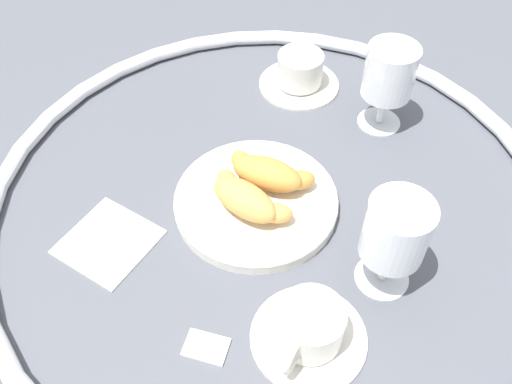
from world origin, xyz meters
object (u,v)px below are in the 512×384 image
at_px(croissant_large, 246,199).
at_px(juice_glass_left, 396,233).
at_px(coffee_cup_far, 309,329).
at_px(sugar_packet, 206,346).
at_px(pastry_plate, 256,201).
at_px(juice_glass_right, 389,76).
at_px(folded_napkin, 108,241).
at_px(coffee_cup_near, 300,72).
at_px(croissant_small, 268,173).

xyz_separation_m(croissant_large, juice_glass_left, (0.20, -0.02, 0.05)).
xyz_separation_m(croissant_large, coffee_cup_far, (0.14, -0.13, -0.01)).
distance_m(croissant_large, juice_glass_left, 0.20).
bearing_deg(juice_glass_left, sugar_packet, -131.53).
relative_size(croissant_large, sugar_packet, 2.66).
distance_m(pastry_plate, sugar_packet, 0.22).
height_order(juice_glass_right, folded_napkin, juice_glass_right).
bearing_deg(croissant_large, coffee_cup_near, 98.30).
bearing_deg(croissant_large, pastry_plate, 82.41).
distance_m(coffee_cup_far, juice_glass_right, 0.40).
xyz_separation_m(pastry_plate, sugar_packet, (0.04, -0.21, -0.01)).
height_order(croissant_small, coffee_cup_far, croissant_small).
bearing_deg(coffee_cup_far, folded_napkin, 176.61).
xyz_separation_m(croissant_large, croissant_small, (0.01, 0.05, 0.00)).
bearing_deg(coffee_cup_far, juice_glass_left, 65.41).
bearing_deg(coffee_cup_far, sugar_packet, -150.05).
bearing_deg(juice_glass_right, croissant_large, -112.36).
relative_size(pastry_plate, juice_glass_left, 1.62).
height_order(croissant_large, folded_napkin, croissant_large).
distance_m(coffee_cup_near, juice_glass_right, 0.17).
relative_size(croissant_small, sugar_packet, 2.74).
bearing_deg(pastry_plate, juice_glass_left, -11.52).
distance_m(coffee_cup_far, sugar_packet, 0.12).
distance_m(coffee_cup_near, folded_napkin, 0.43).
height_order(juice_glass_left, juice_glass_right, same).
bearing_deg(juice_glass_right, sugar_packet, -98.55).
xyz_separation_m(pastry_plate, croissant_large, (-0.00, -0.02, 0.03)).
bearing_deg(coffee_cup_far, croissant_small, 125.92).
bearing_deg(juice_glass_left, folded_napkin, -163.80).
bearing_deg(coffee_cup_near, folded_napkin, -104.12).
bearing_deg(folded_napkin, pastry_plate, 42.69).
distance_m(croissant_large, croissant_small, 0.05).
bearing_deg(coffee_cup_far, coffee_cup_near, 113.36).
xyz_separation_m(coffee_cup_near, folded_napkin, (-0.10, -0.41, -0.02)).
bearing_deg(juice_glass_left, juice_glass_right, 107.37).
height_order(pastry_plate, coffee_cup_near, coffee_cup_near).
bearing_deg(croissant_large, sugar_packet, -78.11).
relative_size(croissant_small, juice_glass_right, 0.98).
xyz_separation_m(juice_glass_right, sugar_packet, (-0.07, -0.45, -0.09)).
xyz_separation_m(juice_glass_left, juice_glass_right, (-0.09, 0.28, -0.00)).
height_order(croissant_small, coffee_cup_near, croissant_small).
bearing_deg(croissant_small, juice_glass_left, -20.28).
height_order(coffee_cup_near, sugar_packet, coffee_cup_near).
xyz_separation_m(juice_glass_left, folded_napkin, (-0.34, -0.10, -0.09)).
bearing_deg(coffee_cup_near, coffee_cup_far, -66.64).
xyz_separation_m(pastry_plate, juice_glass_right, (0.11, 0.24, 0.08)).
xyz_separation_m(pastry_plate, coffee_cup_near, (-0.05, 0.27, 0.02)).
distance_m(croissant_small, folded_napkin, 0.23).
distance_m(croissant_large, juice_glass_right, 0.29).
distance_m(coffee_cup_far, folded_napkin, 0.29).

